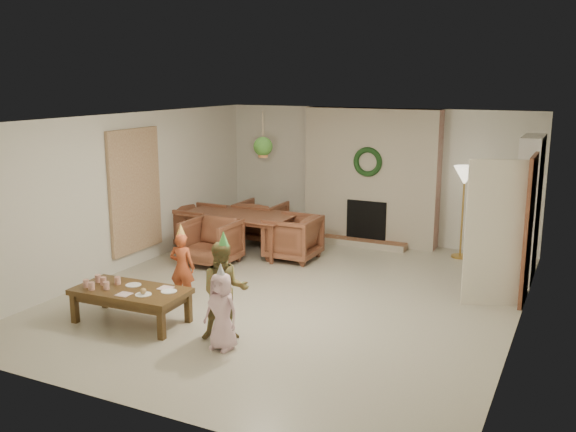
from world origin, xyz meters
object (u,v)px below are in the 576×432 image
Objects in this scene: dining_table at (238,233)px; child_pink at (222,311)px; dining_chair_far at (261,221)px; dining_chair_right at (293,238)px; coffee_table_top at (131,292)px; child_red at (182,268)px; dining_chair_left at (197,226)px; dining_chair_near at (211,242)px; child_plaid at (225,291)px.

child_pink reaches higher than dining_table.
dining_chair_far is 1.38m from dining_chair_right.
child_pink is at bearing -9.10° from coffee_table_top.
dining_chair_right is 0.93× the size of child_pink.
child_red is at bearing 100.11° from dining_chair_far.
dining_chair_left is 1.94m from dining_chair_right.
child_red is (0.61, -1.67, 0.11)m from dining_chair_near.
dining_table is at bearing 90.00° from dining_chair_near.
coffee_table_top is at bearing -10.08° from dining_chair_right.
dining_chair_right is 2.58m from child_red.
dining_chair_near is at bearing -90.00° from dining_table.
dining_chair_right is at bearing 109.03° from child_pink.
dining_chair_right is (1.94, 0.00, 0.00)m from dining_chair_left.
dining_chair_left reaches higher than dining_table.
dining_chair_near reaches higher than dining_table.
child_plaid is (1.80, -4.22, 0.21)m from dining_chair_far.
dining_chair_far is at bearing 77.63° from child_plaid.
dining_chair_near is at bearing -135.00° from dining_chair_left.
dining_chair_near is at bearing 90.37° from child_plaid.
child_red is at bearing 78.90° from coffee_table_top.
dining_chair_right is 0.86× the size of child_red.
child_red reaches higher than dining_table.
child_red is (-0.47, -2.53, 0.11)m from dining_chair_right.
coffee_table_top is 1.47× the size of child_red.
dining_chair_left is (-0.86, -0.00, 0.04)m from dining_table.
dining_chair_near reaches higher than coffee_table_top.
child_red is at bearing -76.55° from dining_table.
child_pink is at bearing -55.17° from dining_chair_near.
child_pink reaches higher than dining_chair_left.
dining_chair_near is 3.08m from child_plaid.
child_red is at bearing -149.87° from dining_chair_left.
child_pink is (1.92, -4.48, 0.07)m from dining_chair_far.
dining_table is 2.34× the size of dining_chair_right.
dining_chair_near is 1.78m from child_red.
dining_chair_near is 0.93× the size of child_pink.
child_plaid reaches higher than dining_chair_left.
child_red reaches higher than dining_chair_far.
coffee_table_top is at bearing -158.90° from dining_chair_left.
dining_chair_left is 1.00× the size of dining_chair_right.
dining_chair_far is at bearing -128.66° from dining_chair_right.
dining_chair_near is at bearing 130.85° from child_pink.
dining_table is 1.36× the size of coffee_table_top.
coffee_table_top is at bearing -82.29° from dining_table.
dining_chair_near is 2.63m from coffee_table_top.
dining_chair_left is 4.56m from child_pink.
dining_table is 1.08m from dining_chair_right.
dining_chair_left is at bearing 45.00° from dining_chair_far.
dining_chair_right is (1.08, -0.86, 0.00)m from dining_chair_far.
coffee_table_top is at bearing 148.68° from child_plaid.
child_red is at bearing 146.39° from child_pink.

